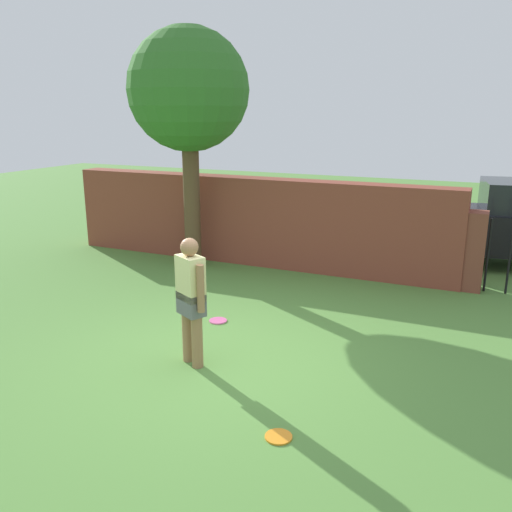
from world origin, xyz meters
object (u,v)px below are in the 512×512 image
object	(u,v)px
tree	(188,92)
frisbee_pink	(218,321)
frisbee_orange	(278,437)
person	(191,296)

from	to	relation	value
tree	frisbee_pink	xyz separation A→B (m)	(1.89, -2.49, -3.40)
frisbee_pink	frisbee_orange	bearing A→B (deg)	-50.88
person	frisbee_pink	xyz separation A→B (m)	(-0.38, 1.36, -0.89)
person	frisbee_pink	world-z (taller)	person
person	frisbee_pink	size ratio (longest dim) A/B	6.00
person	frisbee_orange	world-z (taller)	person
frisbee_orange	person	bearing A→B (deg)	146.66
tree	frisbee_orange	world-z (taller)	tree
person	tree	bearing A→B (deg)	148.27
frisbee_orange	frisbee_pink	xyz separation A→B (m)	(-1.95, 2.40, 0.00)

